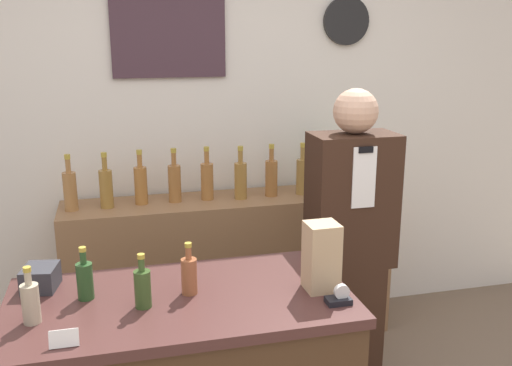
% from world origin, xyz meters
% --- Properties ---
extents(back_wall, '(5.20, 0.09, 2.70)m').
position_xyz_m(back_wall, '(0.00, 2.00, 1.36)').
color(back_wall, silver).
rests_on(back_wall, ground_plane).
extents(back_shelf, '(1.95, 0.40, 0.90)m').
position_xyz_m(back_shelf, '(0.13, 1.74, 0.45)').
color(back_shelf, '#8E6642').
rests_on(back_shelf, ground_plane).
extents(shopkeeper, '(0.41, 0.26, 1.61)m').
position_xyz_m(shopkeeper, '(0.58, 1.00, 0.80)').
color(shopkeeper, '#331E14').
rests_on(shopkeeper, ground_plane).
extents(potted_plant, '(0.24, 0.24, 0.32)m').
position_xyz_m(potted_plant, '(0.80, 1.70, 1.08)').
color(potted_plant, '#4C3D2D').
rests_on(potted_plant, back_shelf).
extents(paper_bag, '(0.12, 0.12, 0.26)m').
position_xyz_m(paper_bag, '(0.22, 0.44, 1.04)').
color(paper_bag, tan).
rests_on(paper_bag, display_counter).
extents(tape_dispenser, '(0.09, 0.06, 0.07)m').
position_xyz_m(tape_dispenser, '(0.24, 0.32, 0.93)').
color(tape_dispenser, black).
rests_on(tape_dispenser, display_counter).
extents(price_card_left, '(0.09, 0.02, 0.06)m').
position_xyz_m(price_card_left, '(-0.70, 0.25, 0.93)').
color(price_card_left, white).
rests_on(price_card_left, display_counter).
extents(gift_box, '(0.14, 0.16, 0.09)m').
position_xyz_m(gift_box, '(-0.82, 0.71, 0.95)').
color(gift_box, '#2D2D33').
rests_on(gift_box, display_counter).
extents(counter_bottle_0, '(0.06, 0.06, 0.20)m').
position_xyz_m(counter_bottle_0, '(-0.82, 0.44, 0.98)').
color(counter_bottle_0, tan).
rests_on(counter_bottle_0, display_counter).
extents(counter_bottle_1, '(0.06, 0.06, 0.20)m').
position_xyz_m(counter_bottle_1, '(-0.65, 0.58, 0.98)').
color(counter_bottle_1, '#264821').
rests_on(counter_bottle_1, display_counter).
extents(counter_bottle_2, '(0.06, 0.06, 0.20)m').
position_xyz_m(counter_bottle_2, '(-0.45, 0.46, 0.98)').
color(counter_bottle_2, '#354E22').
rests_on(counter_bottle_2, display_counter).
extents(counter_bottle_3, '(0.06, 0.06, 0.20)m').
position_xyz_m(counter_bottle_3, '(-0.27, 0.53, 0.98)').
color(counter_bottle_3, '#945332').
rests_on(counter_bottle_3, display_counter).
extents(shelf_bottle_0, '(0.07, 0.07, 0.32)m').
position_xyz_m(shelf_bottle_0, '(-0.76, 1.73, 1.02)').
color(shelf_bottle_0, '#A06D3B').
rests_on(shelf_bottle_0, back_shelf).
extents(shelf_bottle_1, '(0.07, 0.07, 0.32)m').
position_xyz_m(shelf_bottle_1, '(-0.57, 1.73, 1.02)').
color(shelf_bottle_1, olive).
rests_on(shelf_bottle_1, back_shelf).
extents(shelf_bottle_2, '(0.07, 0.07, 0.32)m').
position_xyz_m(shelf_bottle_2, '(-0.38, 1.76, 1.02)').
color(shelf_bottle_2, '#A56A31').
rests_on(shelf_bottle_2, back_shelf).
extents(shelf_bottle_3, '(0.07, 0.07, 0.32)m').
position_xyz_m(shelf_bottle_3, '(-0.19, 1.76, 1.02)').
color(shelf_bottle_3, '#9C6633').
rests_on(shelf_bottle_3, back_shelf).
extents(shelf_bottle_4, '(0.07, 0.07, 0.32)m').
position_xyz_m(shelf_bottle_4, '(0.00, 1.76, 1.02)').
color(shelf_bottle_4, '#9F6732').
rests_on(shelf_bottle_4, back_shelf).
extents(shelf_bottle_5, '(0.07, 0.07, 0.32)m').
position_xyz_m(shelf_bottle_5, '(0.19, 1.72, 1.02)').
color(shelf_bottle_5, olive).
rests_on(shelf_bottle_5, back_shelf).
extents(shelf_bottle_6, '(0.07, 0.07, 0.32)m').
position_xyz_m(shelf_bottle_6, '(0.38, 1.74, 1.02)').
color(shelf_bottle_6, '#9C6432').
rests_on(shelf_bottle_6, back_shelf).
extents(shelf_bottle_7, '(0.07, 0.07, 0.32)m').
position_xyz_m(shelf_bottle_7, '(0.58, 1.73, 1.02)').
color(shelf_bottle_7, olive).
rests_on(shelf_bottle_7, back_shelf).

